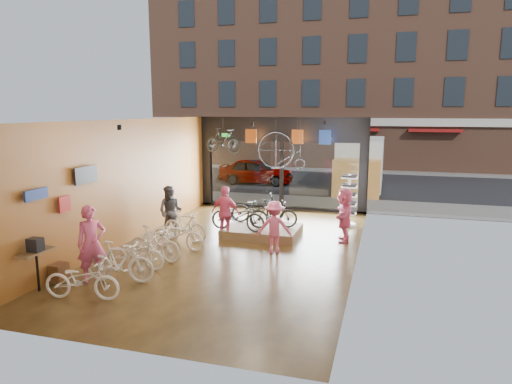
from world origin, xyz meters
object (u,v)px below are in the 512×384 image
at_px(floor_bike_0, 82,280).
at_px(customer_1, 171,212).
at_px(display_bike_mid, 274,214).
at_px(customer_2, 226,213).
at_px(floor_bike_5, 185,226).
at_px(sunglasses_rack, 349,200).
at_px(display_bike_right, 258,208).
at_px(hung_bike, 223,140).
at_px(floor_bike_1, 120,262).
at_px(customer_3, 274,227).
at_px(customer_5, 344,215).
at_px(floor_bike_4, 178,234).
at_px(floor_bike_3, 155,244).
at_px(customer_0, 92,244).
at_px(display_platform, 262,231).
at_px(street_car, 256,171).
at_px(penny_farthing, 283,152).
at_px(box_truck, 359,166).
at_px(floor_bike_2, 136,253).
at_px(display_bike_left, 238,216).

xyz_separation_m(floor_bike_0, customer_1, (-0.39, 5.04, 0.40)).
bearing_deg(display_bike_mid, customer_2, 94.98).
distance_m(floor_bike_5, sunglasses_rack, 5.84).
bearing_deg(customer_1, display_bike_right, 30.64).
bearing_deg(hung_bike, floor_bike_1, -164.93).
height_order(customer_1, customer_3, customer_1).
height_order(floor_bike_5, customer_5, customer_5).
height_order(floor_bike_4, customer_3, customer_3).
bearing_deg(floor_bike_3, customer_2, -15.27).
bearing_deg(floor_bike_4, display_bike_right, -25.03).
bearing_deg(floor_bike_5, customer_3, -86.90).
relative_size(floor_bike_3, customer_3, 1.07).
relative_size(display_bike_mid, customer_0, 0.84).
distance_m(display_bike_mid, customer_2, 1.55).
relative_size(display_platform, display_bike_mid, 1.54).
bearing_deg(floor_bike_3, street_car, 12.36).
relative_size(display_bike_mid, penny_farthing, 0.86).
bearing_deg(customer_3, box_truck, -109.43).
relative_size(street_car, sunglasses_rack, 2.22).
bearing_deg(customer_0, box_truck, 21.62).
relative_size(floor_bike_2, customer_0, 0.87).
relative_size(street_car, display_platform, 1.73).
xyz_separation_m(box_truck, floor_bike_3, (-4.65, -12.62, -0.82)).
bearing_deg(penny_farthing, box_truck, 67.80).
distance_m(floor_bike_0, customer_5, 7.96).
bearing_deg(display_bike_left, customer_2, 97.38).
bearing_deg(display_platform, customer_1, -161.08).
relative_size(floor_bike_4, floor_bike_5, 1.07).
xyz_separation_m(display_bike_right, penny_farthing, (0.31, 2.47, 1.73)).
height_order(display_bike_left, customer_1, customer_1).
xyz_separation_m(penny_farthing, hung_bike, (-2.24, -0.60, 0.43)).
xyz_separation_m(display_bike_right, customer_3, (1.16, -2.34, -0.01)).
bearing_deg(display_bike_right, street_car, -5.44).
relative_size(floor_bike_4, sunglasses_rack, 0.93).
bearing_deg(display_platform, box_truck, 74.98).
bearing_deg(display_platform, floor_bike_2, -120.56).
height_order(penny_farthing, hung_bike, hung_bike).
distance_m(display_bike_mid, customer_3, 1.68).
bearing_deg(penny_farthing, floor_bike_4, -110.80).
height_order(floor_bike_1, customer_5, customer_5).
height_order(floor_bike_5, display_bike_mid, display_bike_mid).
xyz_separation_m(street_car, floor_bike_0, (0.78, -16.35, -0.26)).
bearing_deg(customer_5, penny_farthing, -142.44).
bearing_deg(customer_1, customer_0, -93.81).
distance_m(floor_bike_3, sunglasses_rack, 7.17).
xyz_separation_m(floor_bike_2, display_bike_mid, (2.72, 3.90, 0.35)).
distance_m(floor_bike_4, penny_farthing, 5.96).
xyz_separation_m(floor_bike_0, display_platform, (2.41, 6.00, -0.29)).
bearing_deg(floor_bike_0, display_bike_right, -26.89).
xyz_separation_m(floor_bike_2, penny_farthing, (2.30, 7.09, 2.08)).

